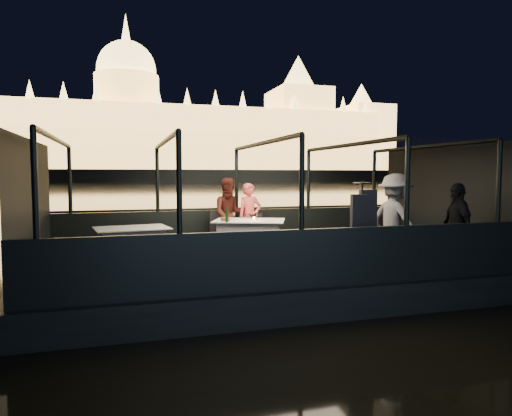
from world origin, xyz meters
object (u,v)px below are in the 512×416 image
object	(u,v)px
dining_table_aft	(132,245)
person_woman_coral	(250,217)
chair_port_right	(256,232)
passenger_stripe	(395,221)
passenger_dark	(457,223)
person_man_maroon	(230,218)
coat_stand	(362,224)
dining_table_central	(249,238)
wine_bottle	(227,215)
chair_port_left	(221,232)

from	to	relation	value
dining_table_aft	person_woman_coral	size ratio (longest dim) A/B	0.88
chair_port_right	passenger_stripe	xyz separation A→B (m)	(2.08, -2.19, 0.40)
passenger_stripe	passenger_dark	xyz separation A→B (m)	(0.85, -0.64, 0.00)
chair_port_right	passenger_dark	xyz separation A→B (m)	(2.93, -2.82, 0.40)
person_man_maroon	passenger_dark	world-z (taller)	passenger_dark
person_woman_coral	coat_stand	bearing A→B (deg)	-80.70
coat_stand	passenger_dark	distance (m)	1.96
chair_port_right	person_man_maroon	size ratio (longest dim) A/B	0.50
person_woman_coral	passenger_stripe	distance (m)	3.26
chair_port_right	person_woman_coral	bearing A→B (deg)	117.40
chair_port_right	passenger_dark	distance (m)	4.09
dining_table_central	coat_stand	distance (m)	2.81
coat_stand	passenger_stripe	size ratio (longest dim) A/B	0.93
coat_stand	wine_bottle	world-z (taller)	coat_stand
dining_table_central	dining_table_aft	distance (m)	2.39
wine_bottle	passenger_stripe	bearing A→B (deg)	-26.52
coat_stand	person_woman_coral	bearing A→B (deg)	107.96
chair_port_right	coat_stand	xyz separation A→B (m)	(0.97, -2.91, 0.45)
wine_bottle	person_man_maroon	bearing A→B (deg)	73.91
coat_stand	passenger_stripe	world-z (taller)	passenger_stripe
chair_port_left	passenger_dark	size ratio (longest dim) A/B	0.57
dining_table_aft	person_woman_coral	distance (m)	2.79
chair_port_left	person_man_maroon	xyz separation A→B (m)	(0.24, 0.17, 0.30)
chair_port_left	person_woman_coral	size ratio (longest dim) A/B	0.59
chair_port_left	person_woman_coral	bearing A→B (deg)	13.83
passenger_dark	wine_bottle	size ratio (longest dim) A/B	5.43
person_man_maroon	person_woman_coral	bearing A→B (deg)	-0.73
chair_port_right	passenger_dark	world-z (taller)	passenger_dark
chair_port_left	passenger_stripe	size ratio (longest dim) A/B	0.51
chair_port_left	person_man_maroon	distance (m)	0.42
dining_table_aft	coat_stand	xyz separation A→B (m)	(3.62, -2.22, 0.51)
dining_table_aft	passenger_stripe	distance (m)	4.98
dining_table_central	passenger_stripe	world-z (taller)	passenger_stripe
coat_stand	passenger_stripe	bearing A→B (deg)	33.15
chair_port_left	passenger_dark	bearing A→B (deg)	-35.69
person_man_maroon	coat_stand	bearing A→B (deg)	-61.68
passenger_stripe	wine_bottle	bearing A→B (deg)	51.96
chair_port_right	coat_stand	distance (m)	3.10
coat_stand	person_man_maroon	xyz separation A→B (m)	(-1.48, 3.22, -0.15)
wine_bottle	passenger_dark	bearing A→B (deg)	-29.09
dining_table_central	passenger_dark	size ratio (longest dim) A/B	0.92
dining_table_central	person_woman_coral	world-z (taller)	person_woman_coral
person_woman_coral	chair_port_right	bearing A→B (deg)	-86.21
dining_table_aft	coat_stand	bearing A→B (deg)	-31.47
dining_table_aft	passenger_stripe	xyz separation A→B (m)	(4.73, -1.49, 0.47)
coat_stand	wine_bottle	distance (m)	2.81
passenger_dark	person_woman_coral	bearing A→B (deg)	-122.41
person_man_maroon	wine_bottle	bearing A→B (deg)	-102.52
coat_stand	wine_bottle	xyz separation A→B (m)	(-1.79, 2.17, 0.02)
dining_table_central	person_woman_coral	distance (m)	0.83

